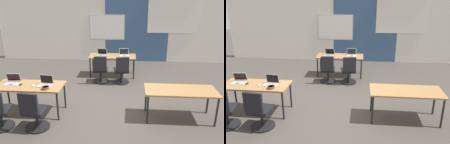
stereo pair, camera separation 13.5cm
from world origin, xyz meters
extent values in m
plane|color=#47423D|center=(0.00, 0.00, 0.00)|extent=(24.00, 24.00, 0.00)
cube|color=silver|center=(0.00, 4.20, 1.40)|extent=(10.00, 0.20, 2.80)
cube|color=#385684|center=(0.85, 4.09, 1.40)|extent=(2.60, 0.01, 2.80)
cube|color=#B7B7BC|center=(-0.38, 4.09, 1.42)|extent=(1.48, 0.02, 1.04)
cube|color=white|center=(-0.38, 4.08, 1.42)|extent=(1.40, 0.02, 0.96)
cube|color=white|center=(2.28, 4.08, 1.94)|extent=(2.00, 0.02, 1.42)
cube|color=#A37547|center=(-1.75, -0.60, 0.70)|extent=(1.60, 0.70, 0.04)
cylinder|color=black|center=(-1.01, -0.90, 0.34)|extent=(0.04, 0.04, 0.68)
cylinder|color=black|center=(-2.49, -0.30, 0.34)|extent=(0.04, 0.04, 0.68)
cylinder|color=black|center=(-1.01, -0.30, 0.34)|extent=(0.04, 0.04, 0.68)
cube|color=#A37547|center=(1.75, -0.60, 0.70)|extent=(1.60, 0.70, 0.04)
cylinder|color=black|center=(1.01, -0.90, 0.34)|extent=(0.04, 0.04, 0.68)
cylinder|color=black|center=(2.49, -0.90, 0.34)|extent=(0.04, 0.04, 0.68)
cylinder|color=black|center=(1.01, -0.30, 0.34)|extent=(0.04, 0.04, 0.68)
cylinder|color=black|center=(2.49, -0.30, 0.34)|extent=(0.04, 0.04, 0.68)
cube|color=#A37547|center=(0.00, 2.20, 0.70)|extent=(1.60, 0.70, 0.04)
cylinder|color=black|center=(-0.74, 1.90, 0.34)|extent=(0.04, 0.04, 0.68)
cylinder|color=black|center=(0.74, 1.90, 0.34)|extent=(0.04, 0.04, 0.68)
cylinder|color=black|center=(-0.74, 2.50, 0.34)|extent=(0.04, 0.04, 0.68)
cylinder|color=black|center=(0.74, 2.50, 0.34)|extent=(0.04, 0.04, 0.68)
cube|color=#B7B7BC|center=(-2.19, -0.58, 0.73)|extent=(0.35, 0.26, 0.02)
cube|color=#4C4C4F|center=(-2.19, -0.63, 0.74)|extent=(0.10, 0.07, 0.00)
cube|color=#B7B7BC|center=(-2.21, -0.43, 0.84)|extent=(0.34, 0.11, 0.21)
cube|color=black|center=(-2.21, -0.44, 0.84)|extent=(0.30, 0.10, 0.18)
ellipsoid|color=black|center=(-1.96, -0.61, 0.74)|extent=(0.07, 0.11, 0.03)
cylinder|color=black|center=(-2.14, -1.30, 0.02)|extent=(0.52, 0.52, 0.04)
cylinder|color=black|center=(-2.14, -1.30, 0.21)|extent=(0.06, 0.06, 0.34)
cube|color=black|center=(-2.14, -1.30, 0.42)|extent=(0.50, 0.50, 0.08)
sphere|color=black|center=(-2.17, -1.06, 0.02)|extent=(0.04, 0.04, 0.04)
sphere|color=black|center=(-1.91, -1.34, 0.02)|extent=(0.04, 0.04, 0.04)
cube|color=silver|center=(0.40, 2.21, 0.73)|extent=(0.34, 0.25, 0.02)
cube|color=#4C4C4F|center=(0.40, 2.16, 0.74)|extent=(0.09, 0.07, 0.00)
cube|color=silver|center=(0.39, 2.35, 0.85)|extent=(0.33, 0.07, 0.22)
cube|color=black|center=(0.39, 2.34, 0.85)|extent=(0.30, 0.06, 0.19)
cylinder|color=black|center=(0.33, 1.54, 0.02)|extent=(0.52, 0.52, 0.04)
cylinder|color=black|center=(0.33, 1.54, 0.21)|extent=(0.06, 0.06, 0.34)
cube|color=black|center=(0.33, 1.54, 0.42)|extent=(0.51, 0.51, 0.08)
cube|color=black|center=(0.38, 1.30, 0.69)|extent=(0.40, 0.13, 0.46)
sphere|color=black|center=(0.29, 1.77, 0.02)|extent=(0.04, 0.04, 0.04)
sphere|color=black|center=(0.57, 1.51, 0.02)|extent=(0.04, 0.04, 0.04)
sphere|color=black|center=(0.13, 1.43, 0.02)|extent=(0.04, 0.04, 0.04)
cube|color=#B7B7BC|center=(-1.37, -0.63, 0.73)|extent=(0.35, 0.27, 0.02)
cube|color=#4C4C4F|center=(-1.38, -0.69, 0.74)|extent=(0.10, 0.07, 0.00)
cube|color=#B7B7BC|center=(-1.36, -0.50, 0.85)|extent=(0.33, 0.08, 0.22)
cube|color=black|center=(-1.36, -0.51, 0.85)|extent=(0.30, 0.07, 0.19)
ellipsoid|color=silver|center=(-1.63, -0.66, 0.74)|extent=(0.07, 0.11, 0.03)
cylinder|color=black|center=(-1.36, -1.26, 0.02)|extent=(0.52, 0.52, 0.04)
cylinder|color=black|center=(-1.36, -1.26, 0.21)|extent=(0.06, 0.06, 0.34)
cube|color=black|center=(-1.36, -1.26, 0.42)|extent=(0.48, 0.48, 0.08)
cube|color=black|center=(-1.39, -1.50, 0.69)|extent=(0.40, 0.10, 0.46)
sphere|color=black|center=(-1.34, -1.02, 0.02)|extent=(0.04, 0.04, 0.04)
sphere|color=black|center=(-1.15, -1.35, 0.02)|extent=(0.04, 0.04, 0.04)
sphere|color=black|center=(-1.59, -1.31, 0.02)|extent=(0.04, 0.04, 0.04)
cube|color=#9E9EA3|center=(-0.39, 2.17, 0.73)|extent=(0.35, 0.27, 0.02)
cube|color=#4C4C4F|center=(-0.39, 2.12, 0.74)|extent=(0.10, 0.07, 0.00)
cube|color=#9E9EA3|center=(-0.37, 2.32, 0.84)|extent=(0.34, 0.12, 0.21)
cube|color=black|center=(-0.37, 2.31, 0.84)|extent=(0.30, 0.10, 0.18)
cylinder|color=black|center=(-0.34, 1.56, 0.02)|extent=(0.52, 0.52, 0.04)
cylinder|color=black|center=(-0.34, 1.56, 0.21)|extent=(0.06, 0.06, 0.34)
cube|color=black|center=(-0.34, 1.56, 0.42)|extent=(0.48, 0.48, 0.08)
cube|color=black|center=(-0.31, 1.31, 0.69)|extent=(0.40, 0.09, 0.46)
sphere|color=black|center=(-0.36, 1.80, 0.02)|extent=(0.04, 0.04, 0.04)
sphere|color=black|center=(-0.11, 1.51, 0.02)|extent=(0.04, 0.04, 0.04)
sphere|color=black|center=(-0.55, 1.47, 0.02)|extent=(0.04, 0.04, 0.04)
cylinder|color=brown|center=(-1.28, -0.80, 0.75)|extent=(0.17, 0.17, 0.05)
torus|color=brown|center=(-1.28, -0.80, 0.78)|extent=(0.18, 0.18, 0.02)
cylinder|color=#B26628|center=(-1.28, -0.80, 0.77)|extent=(0.14, 0.14, 0.01)
camera|label=1|loc=(0.58, -5.42, 2.78)|focal=36.69mm
camera|label=2|loc=(0.72, -5.41, 2.78)|focal=36.69mm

